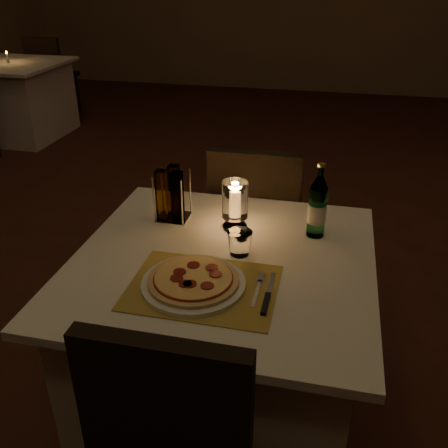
% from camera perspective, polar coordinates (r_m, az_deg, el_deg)
% --- Properties ---
extents(floor, '(8.00, 10.00, 0.02)m').
position_cam_1_polar(floor, '(2.80, 0.18, -7.92)').
color(floor, '#452016').
rests_on(floor, ground).
extents(main_table, '(1.00, 1.00, 0.74)m').
position_cam_1_polar(main_table, '(1.89, -0.14, -13.39)').
color(main_table, silver).
rests_on(main_table, ground).
extents(chair_far, '(0.42, 0.42, 0.90)m').
position_cam_1_polar(chair_far, '(2.38, 3.72, 0.98)').
color(chair_far, black).
rests_on(chair_far, ground).
extents(placemat, '(0.45, 0.34, 0.00)m').
position_cam_1_polar(placemat, '(1.53, -2.41, -7.24)').
color(placemat, '#AE8F3C').
rests_on(placemat, main_table).
extents(plate, '(0.32, 0.32, 0.01)m').
position_cam_1_polar(plate, '(1.54, -3.51, -6.81)').
color(plate, white).
rests_on(plate, placemat).
extents(pizza, '(0.28, 0.28, 0.02)m').
position_cam_1_polar(pizza, '(1.53, -3.52, -6.31)').
color(pizza, '#D8B77F').
rests_on(pizza, plate).
extents(fork, '(0.02, 0.18, 0.00)m').
position_cam_1_polar(fork, '(1.53, 3.94, -7.19)').
color(fork, silver).
rests_on(fork, placemat).
extents(knife, '(0.02, 0.22, 0.01)m').
position_cam_1_polar(knife, '(1.48, 4.91, -8.57)').
color(knife, black).
rests_on(knife, placemat).
extents(tumbler, '(0.09, 0.09, 0.09)m').
position_cam_1_polar(tumbler, '(1.68, 1.81, -2.18)').
color(tumbler, white).
rests_on(tumbler, main_table).
extents(water_bottle, '(0.07, 0.07, 0.28)m').
position_cam_1_polar(water_bottle, '(1.80, 10.63, 1.87)').
color(water_bottle, '#57A272').
rests_on(water_bottle, main_table).
extents(hurricane_candle, '(0.10, 0.10, 0.18)m').
position_cam_1_polar(hurricane_candle, '(1.82, 1.26, 2.61)').
color(hurricane_candle, white).
rests_on(hurricane_candle, main_table).
extents(cruet_caddy, '(0.12, 0.12, 0.21)m').
position_cam_1_polar(cruet_caddy, '(1.90, -6.02, 3.19)').
color(cruet_caddy, white).
rests_on(cruet_caddy, main_table).
extents(neighbor_table_left, '(1.00, 1.00, 0.74)m').
position_cam_1_polar(neighbor_table_left, '(5.65, -22.71, 12.95)').
color(neighbor_table_left, silver).
rests_on(neighbor_table_left, ground).
extents(neighbor_chair_lb, '(0.42, 0.42, 0.90)m').
position_cam_1_polar(neighbor_chair_lb, '(6.20, -19.31, 16.36)').
color(neighbor_chair_lb, black).
rests_on(neighbor_chair_lb, ground).
extents(neighbor_candle_left, '(0.03, 0.03, 0.11)m').
position_cam_1_polar(neighbor_candle_left, '(5.57, -23.52, 17.04)').
color(neighbor_candle_left, white).
rests_on(neighbor_candle_left, neighbor_table_left).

